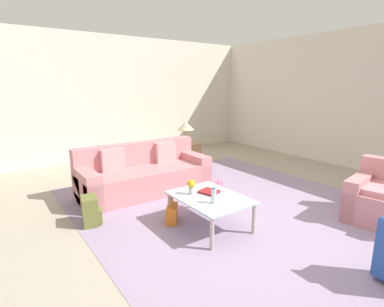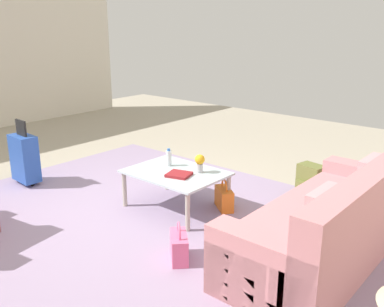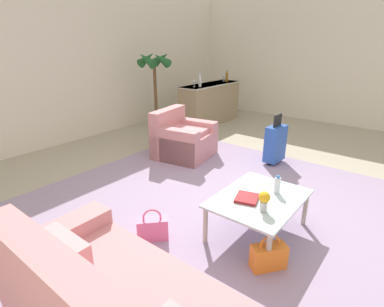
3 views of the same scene
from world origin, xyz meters
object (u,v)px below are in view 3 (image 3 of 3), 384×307
at_px(coffee_table_book, 247,198).
at_px(coffee_table, 259,201).
at_px(suitcase_blue, 275,143).
at_px(potted_palm, 155,86).
at_px(wine_glass_leftmost, 194,82).
at_px(water_bottle, 277,185).
at_px(wine_bottle_clear, 200,82).
at_px(wine_bottle_amber, 227,77).
at_px(handbag_orange, 269,256).
at_px(flower_vase, 264,200).
at_px(armchair, 181,140).
at_px(wine_glass_left_of_centre, 224,77).
at_px(handbag_pink, 153,228).
at_px(bar_console, 210,103).

bearing_deg(coffee_table_book, coffee_table, -50.46).
bearing_deg(suitcase_blue, potted_palm, 86.19).
xyz_separation_m(wine_glass_leftmost, suitcase_blue, (-0.85, -2.40, -0.73)).
relative_size(water_bottle, wine_glass_leftmost, 1.32).
distance_m(water_bottle, wine_bottle_clear, 4.16).
bearing_deg(coffee_table_book, wine_bottle_amber, 18.09).
relative_size(wine_bottle_clear, potted_palm, 0.17).
xyz_separation_m(wine_glass_leftmost, handbag_orange, (-3.28, -3.43, -0.96)).
bearing_deg(wine_bottle_clear, flower_vase, -135.03).
distance_m(water_bottle, wine_bottle_amber, 4.98).
xyz_separation_m(armchair, coffee_table, (-1.29, -2.17, 0.09)).
relative_size(wine_bottle_clear, wine_bottle_amber, 1.00).
height_order(wine_glass_left_of_centre, wine_bottle_clear, wine_bottle_clear).
xyz_separation_m(flower_vase, wine_glass_leftmost, (3.07, 3.25, 0.53)).
xyz_separation_m(flower_vase, handbag_orange, (-0.21, -0.18, -0.43)).
height_order(handbag_orange, potted_palm, potted_palm).
distance_m(wine_glass_left_of_centre, wine_bottle_amber, 0.18).
height_order(coffee_table, handbag_orange, coffee_table).
bearing_deg(coffee_table_book, potted_palm, 40.58).
distance_m(handbag_pink, potted_palm, 4.25).
bearing_deg(wine_glass_leftmost, armchair, -149.19).
bearing_deg(wine_bottle_amber, coffee_table, -143.61).
distance_m(handbag_pink, handbag_orange, 1.19).
bearing_deg(bar_console, potted_palm, 155.22).
xyz_separation_m(suitcase_blue, handbag_orange, (-2.43, -1.03, -0.23)).
height_order(wine_glass_left_of_centre, handbag_pink, wine_glass_left_of_centre).
height_order(armchair, water_bottle, armchair).
height_order(handbag_pink, handbag_orange, same).
bearing_deg(handbag_pink, potted_palm, 44.17).
bearing_deg(wine_bottle_amber, handbag_pink, -155.69).
bearing_deg(bar_console, handbag_pink, -151.81).
bearing_deg(suitcase_blue, wine_glass_left_of_centre, 48.72).
bearing_deg(flower_vase, armchair, 56.93).
height_order(water_bottle, bar_console, bar_console).
bearing_deg(water_bottle, wine_glass_left_of_centre, 39.44).
relative_size(armchair, flower_vase, 5.11).
bearing_deg(bar_console, water_bottle, -135.88).
relative_size(coffee_table_book, potted_palm, 0.13).
relative_size(armchair, coffee_table, 1.00).
bearing_deg(potted_palm, wine_bottle_amber, -20.78).
xyz_separation_m(coffee_table_book, handbag_pink, (-0.66, 0.73, -0.32)).
height_order(coffee_table_book, wine_glass_left_of_centre, wine_glass_left_of_centre).
bearing_deg(wine_bottle_clear, coffee_table_book, -136.28).
relative_size(wine_bottle_amber, suitcase_blue, 0.35).
bearing_deg(wine_glass_left_of_centre, coffee_table_book, -144.29).
relative_size(armchair, wine_bottle_amber, 3.50).
bearing_deg(wine_bottle_amber, handbag_orange, -143.46).
distance_m(coffee_table_book, suitcase_blue, 2.21).
height_order(armchair, handbag_pink, armchair).
bearing_deg(wine_glass_leftmost, water_bottle, -129.65).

